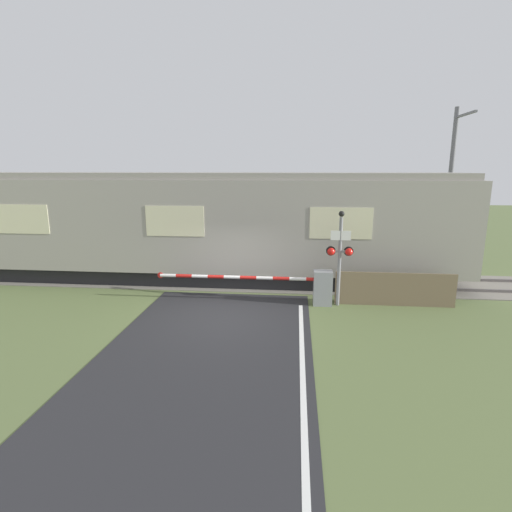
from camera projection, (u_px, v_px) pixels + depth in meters
name	position (u px, v px, depth m)	size (l,w,h in m)	color
ground_plane	(225.00, 315.00, 12.17)	(80.00, 80.00, 0.00)	#5B6B3D
track_bed	(242.00, 280.00, 15.89)	(36.00, 3.20, 0.13)	slate
train	(186.00, 226.00, 15.64)	(21.09, 2.97, 4.21)	black
crossing_barrier	(308.00, 286.00, 12.98)	(5.81, 0.44, 1.14)	gray
signal_post	(340.00, 252.00, 12.65)	(0.86, 0.26, 3.07)	gray
catenary_pole	(450.00, 189.00, 16.64)	(0.20, 1.90, 6.78)	slate
roadside_fence	(395.00, 289.00, 12.86)	(3.81, 0.06, 1.10)	#726047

